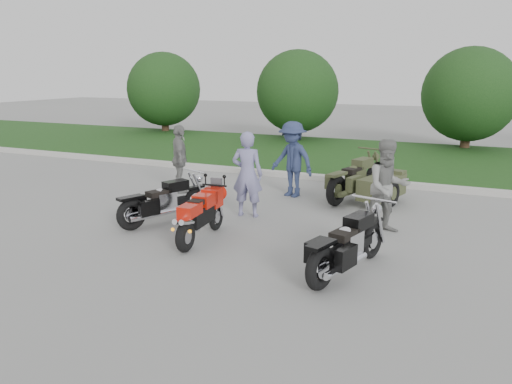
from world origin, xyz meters
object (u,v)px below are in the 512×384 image
at_px(cruiser_right, 346,247).
at_px(person_denim, 292,159).
at_px(person_grey, 388,187).
at_px(sportbike_red, 200,214).
at_px(cruiser_left, 161,203).
at_px(person_back, 180,159).
at_px(person_stripe, 247,174).
at_px(cruiser_sidecar, 370,184).

height_order(cruiser_right, person_denim, person_denim).
xyz_separation_m(person_grey, person_denim, (-2.66, 1.98, 0.03)).
distance_m(sportbike_red, cruiser_left, 1.45).
xyz_separation_m(cruiser_left, person_grey, (4.32, 1.28, 0.48)).
relative_size(cruiser_left, person_back, 1.18).
distance_m(person_stripe, person_grey, 2.93).
bearing_deg(person_back, person_denim, -110.31).
bearing_deg(cruiser_left, cruiser_right, 7.60).
distance_m(cruiser_sidecar, person_grey, 2.31).
bearing_deg(person_grey, person_back, 134.78).
bearing_deg(person_back, sportbike_red, -178.38).
bearing_deg(cruiser_sidecar, cruiser_right, -66.95).
distance_m(sportbike_red, person_grey, 3.60).
bearing_deg(person_stripe, cruiser_left, 31.63).
bearing_deg(person_back, cruiser_right, -160.43).
distance_m(person_stripe, person_back, 2.80).
distance_m(cruiser_right, person_back, 6.36).
bearing_deg(cruiser_left, sportbike_red, -3.64).
distance_m(sportbike_red, person_denim, 3.94).
height_order(cruiser_left, person_grey, person_grey).
xyz_separation_m(cruiser_sidecar, person_back, (-4.68, -0.94, 0.42)).
xyz_separation_m(cruiser_right, cruiser_sidecar, (-0.56, 4.51, 0.01)).
relative_size(person_stripe, person_denim, 0.98).
height_order(cruiser_left, cruiser_right, cruiser_right).
xyz_separation_m(cruiser_right, person_stripe, (-2.74, 2.31, 0.48)).
distance_m(cruiser_sidecar, person_stripe, 3.14).
bearing_deg(person_denim, sportbike_red, -77.78).
bearing_deg(sportbike_red, person_stripe, 82.72).
xyz_separation_m(cruiser_right, person_denim, (-2.47, 4.36, 0.49)).
xyz_separation_m(cruiser_left, person_denim, (1.66, 3.26, 0.51)).
bearing_deg(sportbike_red, cruiser_sidecar, 56.17).
bearing_deg(cruiser_sidecar, sportbike_red, -103.25).
bearing_deg(cruiser_sidecar, person_back, -152.64).
distance_m(person_grey, person_back, 5.56).
relative_size(sportbike_red, person_grey, 1.02).
height_order(cruiser_right, cruiser_sidecar, cruiser_sidecar).
relative_size(cruiser_right, person_denim, 1.19).
distance_m(person_grey, person_denim, 3.32).
height_order(cruiser_sidecar, person_stripe, person_stripe).
bearing_deg(person_stripe, cruiser_sidecar, -144.18).
relative_size(person_denim, person_back, 1.07).
height_order(sportbike_red, cruiser_sidecar, cruiser_sidecar).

